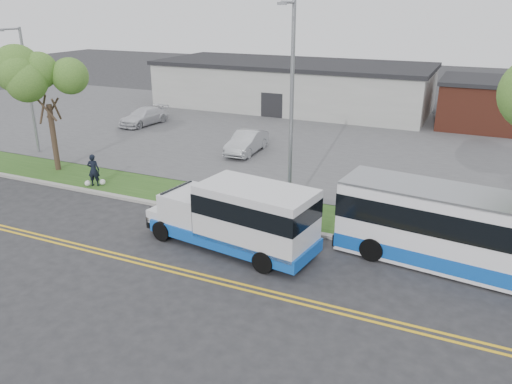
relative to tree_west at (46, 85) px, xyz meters
The scene contains 18 objects.
ground 13.43m from the tree_west, 14.93° to the right, with size 140.00×140.00×0.00m, color #28282B.
lane_line_north 14.83m from the tree_west, 30.43° to the right, with size 70.00×0.12×0.01m, color yellow.
lane_line_south 14.97m from the tree_west, 31.49° to the right, with size 70.00×0.12×0.01m, color yellow.
curb 13.19m from the tree_west, ahead, with size 80.00×0.30×0.15m, color #9E9B93.
verge 13.03m from the tree_west, ahead, with size 80.00×3.30×0.10m, color #274B19.
parking_lot 18.98m from the tree_west, 48.99° to the left, with size 80.00×25.00×0.10m, color #4C4C4F.
commercial_building 24.72m from the tree_west, 75.85° to the left, with size 25.40×10.40×4.35m.
brick_wing 32.19m from the tree_west, 45.38° to the left, with size 6.30×7.30×3.90m.
tree_west is the anchor object (origin of this frame).
streetlight_near 15.01m from the tree_west, ahead, with size 0.35×1.53×9.50m.
streetlight_far 4.62m from the tree_west, 151.02° to the left, with size 0.35×1.53×8.00m.
shuttle_bus 15.64m from the tree_west, 17.57° to the right, with size 7.64×3.38×2.84m.
transit_bus 23.89m from the tree_west, ahead, with size 11.05×3.72×3.01m.
pedestrian 5.89m from the tree_west, 18.06° to the right, with size 0.65×0.42×1.77m, color black.
parked_car_a 12.59m from the tree_west, 42.14° to the left, with size 1.53×4.39×1.45m, color #ACAFB4.
parked_car_b 12.90m from the tree_west, 101.67° to the left, with size 1.88×4.61×1.34m, color white.
grocery_bag_left 6.30m from the tree_west, 22.81° to the right, with size 0.32×0.32×0.32m, color white.
grocery_bag_right 6.57m from the tree_west, 13.77° to the right, with size 0.32×0.32×0.32m, color white.
Camera 1 is at (10.67, -17.81, 9.47)m, focal length 35.00 mm.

